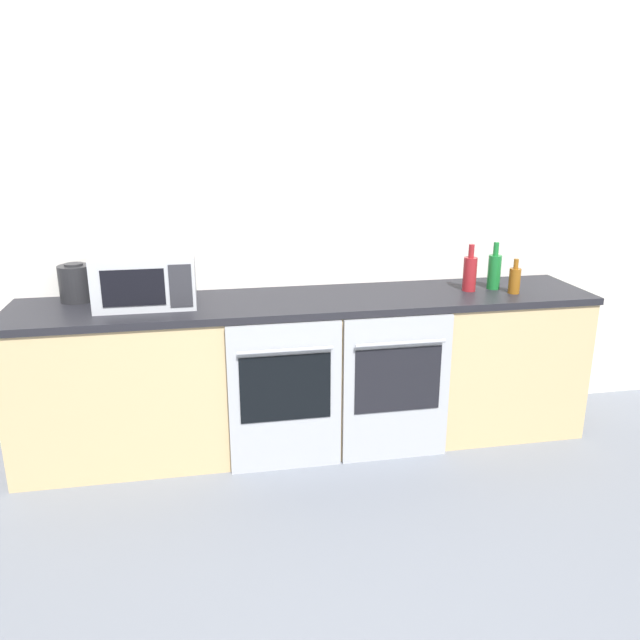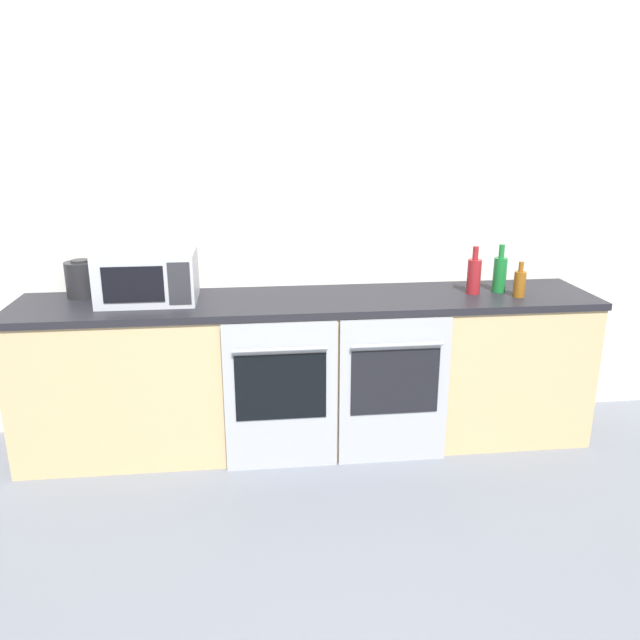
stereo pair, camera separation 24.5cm
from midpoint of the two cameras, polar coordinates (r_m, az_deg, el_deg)
wall_back at (r=3.79m, az=0.34°, el=9.31°), size 10.00×0.06×2.60m
counter_back at (r=3.69m, az=0.93°, el=-4.67°), size 3.30×0.63×0.89m
oven_left at (r=3.39m, az=-1.51°, el=-7.02°), size 0.61×0.06×0.85m
oven_right at (r=3.49m, az=8.80°, el=-6.46°), size 0.61×0.06×0.85m
microwave at (r=3.55m, az=-13.59°, el=3.88°), size 0.53×0.38×0.28m
bottle_amber at (r=3.77m, az=19.58°, el=3.18°), size 0.07×0.07×0.20m
bottle_red at (r=3.76m, az=15.72°, el=3.96°), size 0.08×0.08×0.28m
bottle_green at (r=3.84m, az=17.89°, el=4.06°), size 0.08×0.08×0.28m
kettle at (r=3.77m, az=-19.24°, el=3.55°), size 0.18×0.18×0.21m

